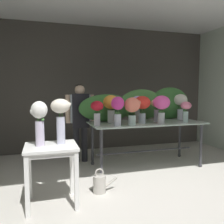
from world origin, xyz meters
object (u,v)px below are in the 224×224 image
object	(u,v)px
display_table_glass	(146,129)
vase_sunset_lilies	(111,105)
florist	(80,115)
vase_magenta_stock	(118,108)
side_table_white	(51,155)
vase_peach_hydrangea	(156,107)
vase_scarlet_roses	(142,105)
vase_ivory_anemones	(180,103)
watering_can	(100,184)
vase_fuchsia_snapdragons	(161,105)
vase_lilac_freesia	(137,104)
vase_coral_ranunculus	(132,108)
vase_crimson_tulips	(97,110)
vase_cream_lisianthus_tall	(61,115)
vase_white_roses_tall	(39,119)
vase_rosy_peonies	(186,109)

from	to	relation	value
display_table_glass	vase_sunset_lilies	size ratio (longest dim) A/B	4.16
florist	vase_magenta_stock	size ratio (longest dim) A/B	3.15
side_table_white	vase_sunset_lilies	world-z (taller)	vase_sunset_lilies
vase_peach_hydrangea	vase_magenta_stock	distance (m)	0.93
vase_scarlet_roses	vase_ivory_anemones	size ratio (longest dim) A/B	0.95
vase_scarlet_roses	watering_can	bearing A→B (deg)	-142.16
side_table_white	vase_scarlet_roses	bearing A→B (deg)	29.35
display_table_glass	vase_fuchsia_snapdragons	size ratio (longest dim) A/B	4.20
side_table_white	vase_lilac_freesia	world-z (taller)	vase_lilac_freesia
vase_scarlet_roses	watering_can	world-z (taller)	vase_scarlet_roses
vase_coral_ranunculus	vase_scarlet_roses	world-z (taller)	vase_scarlet_roses
display_table_glass	vase_crimson_tulips	xyz separation A→B (m)	(-0.97, -0.14, 0.38)
vase_fuchsia_snapdragons	vase_cream_lisianthus_tall	size ratio (longest dim) A/B	0.88
vase_peach_hydrangea	vase_fuchsia_snapdragons	size ratio (longest dim) A/B	0.86
vase_ivory_anemones	watering_can	bearing A→B (deg)	-152.09
vase_cream_lisianthus_tall	side_table_white	bearing A→B (deg)	-156.17
vase_peach_hydrangea	vase_fuchsia_snapdragons	world-z (taller)	vase_fuchsia_snapdragons
side_table_white	vase_white_roses_tall	size ratio (longest dim) A/B	1.38
vase_crimson_tulips	vase_fuchsia_snapdragons	distance (m)	1.15
vase_white_roses_tall	vase_peach_hydrangea	bearing A→B (deg)	26.61
display_table_glass	vase_lilac_freesia	bearing A→B (deg)	125.63
florist	vase_cream_lisianthus_tall	xyz separation A→B (m)	(-0.49, -1.58, 0.18)
display_table_glass	vase_scarlet_roses	xyz separation A→B (m)	(-0.14, -0.12, 0.45)
vase_rosy_peonies	watering_can	bearing A→B (deg)	-160.40
florist	vase_scarlet_roses	size ratio (longest dim) A/B	3.14
side_table_white	vase_magenta_stock	bearing A→B (deg)	33.83
display_table_glass	vase_peach_hydrangea	xyz separation A→B (m)	(0.22, 0.02, 0.40)
vase_coral_ranunculus	vase_crimson_tulips	bearing A→B (deg)	170.13
side_table_white	vase_crimson_tulips	bearing A→B (deg)	48.29
vase_magenta_stock	vase_fuchsia_snapdragons	distance (m)	0.83
vase_sunset_lilies	vase_ivory_anemones	distance (m)	1.46
vase_fuchsia_snapdragons	vase_white_roses_tall	distance (m)	2.20
vase_crimson_tulips	vase_ivory_anemones	distance (m)	1.80
display_table_glass	watering_can	distance (m)	1.52
vase_crimson_tulips	vase_sunset_lilies	world-z (taller)	vase_sunset_lilies
vase_fuchsia_snapdragons	watering_can	size ratio (longest dim) A/B	1.42
vase_scarlet_roses	vase_sunset_lilies	distance (m)	0.55
florist	vase_sunset_lilies	xyz separation A→B (m)	(0.49, -0.51, 0.21)
display_table_glass	vase_white_roses_tall	bearing A→B (deg)	-151.36
florist	vase_lilac_freesia	size ratio (longest dim) A/B	3.17
florist	vase_coral_ranunculus	bearing A→B (deg)	-48.58
florist	vase_magenta_stock	world-z (taller)	florist
vase_magenta_stock	vase_lilac_freesia	xyz separation A→B (m)	(0.54, 0.45, 0.02)
side_table_white	vase_rosy_peonies	bearing A→B (deg)	18.09
display_table_glass	vase_fuchsia_snapdragons	world-z (taller)	vase_fuchsia_snapdragons
vase_lilac_freesia	vase_fuchsia_snapdragons	xyz separation A→B (m)	(0.29, -0.41, 0.01)
display_table_glass	vase_sunset_lilies	world-z (taller)	vase_sunset_lilies
vase_sunset_lilies	vase_coral_ranunculus	bearing A→B (deg)	-51.87
vase_crimson_tulips	vase_sunset_lilies	size ratio (longest dim) A/B	0.82
vase_fuchsia_snapdragons	vase_ivory_anemones	xyz separation A→B (m)	(0.64, 0.39, 0.01)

